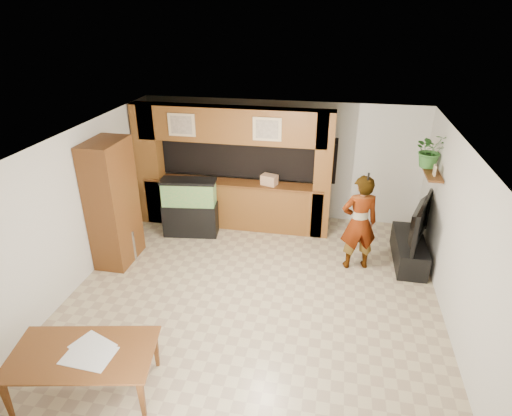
% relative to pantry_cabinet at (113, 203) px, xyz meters
% --- Properties ---
extents(floor, '(6.50, 6.50, 0.00)m').
position_rel_pantry_cabinet_xyz_m(floor, '(2.70, -0.76, -1.16)').
color(floor, tan).
rests_on(floor, ground).
extents(ceiling, '(6.50, 6.50, 0.00)m').
position_rel_pantry_cabinet_xyz_m(ceiling, '(2.70, -0.76, 1.44)').
color(ceiling, white).
rests_on(ceiling, wall_back).
extents(wall_back, '(6.00, 0.00, 6.00)m').
position_rel_pantry_cabinet_xyz_m(wall_back, '(2.70, 2.49, 0.14)').
color(wall_back, beige).
rests_on(wall_back, floor).
extents(wall_left, '(0.00, 6.50, 6.50)m').
position_rel_pantry_cabinet_xyz_m(wall_left, '(-0.30, -0.76, 0.14)').
color(wall_left, beige).
rests_on(wall_left, floor).
extents(wall_right, '(0.00, 6.50, 6.50)m').
position_rel_pantry_cabinet_xyz_m(wall_right, '(5.70, -0.76, 0.14)').
color(wall_right, beige).
rests_on(wall_right, floor).
extents(partition, '(4.20, 0.99, 2.60)m').
position_rel_pantry_cabinet_xyz_m(partition, '(1.75, 1.87, 0.16)').
color(partition, brown).
rests_on(partition, floor).
extents(wall_clock, '(0.05, 0.25, 0.25)m').
position_rel_pantry_cabinet_xyz_m(wall_clock, '(-0.27, 0.24, 0.74)').
color(wall_clock, black).
rests_on(wall_clock, wall_left).
extents(wall_shelf, '(0.25, 0.90, 0.04)m').
position_rel_pantry_cabinet_xyz_m(wall_shelf, '(5.55, 1.19, 0.54)').
color(wall_shelf, brown).
rests_on(wall_shelf, wall_right).
extents(pantry_cabinet, '(0.58, 0.95, 2.31)m').
position_rel_pantry_cabinet_xyz_m(pantry_cabinet, '(0.00, 0.00, 0.00)').
color(pantry_cabinet, brown).
rests_on(pantry_cabinet, floor).
extents(trash_can, '(0.32, 0.32, 0.59)m').
position_rel_pantry_cabinet_xyz_m(trash_can, '(0.13, 0.04, -0.86)').
color(trash_can, '#B2B2B7').
rests_on(trash_can, floor).
extents(aquarium, '(1.10, 0.41, 1.22)m').
position_rel_pantry_cabinet_xyz_m(aquarium, '(1.01, 1.19, -0.56)').
color(aquarium, black).
rests_on(aquarium, floor).
extents(tv_stand, '(0.52, 1.41, 0.47)m').
position_rel_pantry_cabinet_xyz_m(tv_stand, '(5.35, 0.94, -0.92)').
color(tv_stand, black).
rests_on(tv_stand, floor).
extents(television, '(0.61, 1.36, 0.79)m').
position_rel_pantry_cabinet_xyz_m(television, '(5.35, 0.94, -0.29)').
color(television, black).
rests_on(television, tv_stand).
extents(photo_frame, '(0.03, 0.14, 0.18)m').
position_rel_pantry_cabinet_xyz_m(photo_frame, '(5.55, 1.00, 0.66)').
color(photo_frame, tan).
rests_on(photo_frame, wall_shelf).
extents(potted_plant, '(0.69, 0.64, 0.64)m').
position_rel_pantry_cabinet_xyz_m(potted_plant, '(5.52, 1.43, 0.88)').
color(potted_plant, '#346F2C').
rests_on(potted_plant, wall_shelf).
extents(person, '(0.74, 0.58, 1.79)m').
position_rel_pantry_cabinet_xyz_m(person, '(4.37, 0.57, -0.26)').
color(person, '#9C7455').
rests_on(person, floor).
extents(microphone, '(0.04, 0.10, 0.16)m').
position_rel_pantry_cabinet_xyz_m(microphone, '(4.42, 0.41, 0.68)').
color(microphone, black).
rests_on(microphone, person).
extents(dining_table, '(1.88, 1.28, 0.61)m').
position_rel_pantry_cabinet_xyz_m(dining_table, '(1.07, -2.96, -0.85)').
color(dining_table, brown).
rests_on(dining_table, floor).
extents(newspaper_a, '(0.60, 0.45, 0.01)m').
position_rel_pantry_cabinet_xyz_m(newspaper_a, '(1.17, -2.96, -0.55)').
color(newspaper_a, silver).
rests_on(newspaper_a, dining_table).
extents(newspaper_b, '(0.59, 0.51, 0.01)m').
position_rel_pantry_cabinet_xyz_m(newspaper_b, '(1.13, -2.80, -0.55)').
color(newspaper_b, silver).
rests_on(newspaper_b, dining_table).
extents(counter_box, '(0.37, 0.30, 0.21)m').
position_rel_pantry_cabinet_xyz_m(counter_box, '(2.57, 1.69, -0.01)').
color(counter_box, tan).
rests_on(counter_box, partition).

